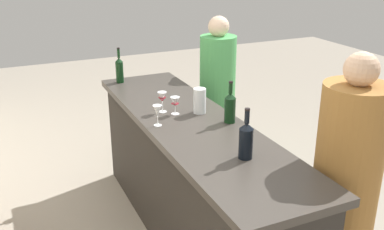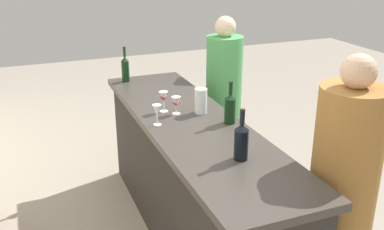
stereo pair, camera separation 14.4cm
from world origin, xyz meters
TOP-DOWN VIEW (x-y plane):
  - bar_counter at (0.00, 0.00)m, footprint 2.54×0.67m
  - wine_bottle_leftmost_near_black at (-0.65, -0.05)m, footprint 0.08×0.08m
  - wine_bottle_second_left_dark_green at (-0.12, -0.24)m, footprint 0.08×0.08m
  - wine_bottle_center_dark_green at (1.13, 0.19)m, footprint 0.07×0.07m
  - wine_glass_near_left at (0.19, 0.05)m, footprint 0.07×0.07m
  - wine_glass_near_center at (0.27, 0.12)m, footprint 0.07×0.07m
  - wine_glass_near_right at (0.03, 0.24)m, footprint 0.06×0.06m
  - water_pitcher at (0.14, -0.13)m, footprint 0.09×0.09m
  - person_left_guest at (1.03, -0.75)m, footprint 0.43×0.43m
  - person_center_guest at (-0.91, -0.59)m, footprint 0.48×0.48m

SIDE VIEW (x-z plane):
  - bar_counter at x=0.00m, z-range 0.00..0.97m
  - person_left_guest at x=1.03m, z-range -0.06..1.45m
  - person_center_guest at x=-0.91m, z-range -0.07..1.53m
  - wine_glass_near_left at x=0.19m, z-range 0.99..1.12m
  - water_pitcher at x=0.14m, z-range 0.96..1.15m
  - wine_glass_near_right at x=0.03m, z-range 0.99..1.14m
  - wine_glass_near_center at x=0.27m, z-range 1.00..1.15m
  - wine_bottle_second_left_dark_green at x=-0.12m, z-range 0.93..1.23m
  - wine_bottle_leftmost_near_black at x=-0.65m, z-range 0.93..1.23m
  - wine_bottle_center_dark_green at x=1.13m, z-range 0.93..1.24m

